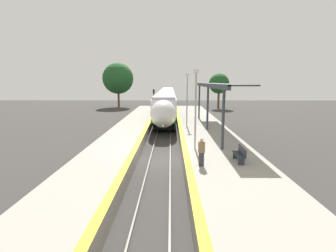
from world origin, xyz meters
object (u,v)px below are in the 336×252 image
(lamppost_near, at_px, (196,104))
(platform_bench, at_px, (240,154))
(person_waiting, at_px, (201,152))
(train, at_px, (167,100))
(lamppost_mid, at_px, (187,96))
(railway_signal, at_px, (154,100))

(lamppost_near, bearing_deg, platform_bench, -52.24)
(platform_bench, relative_size, person_waiting, 1.02)
(person_waiting, bearing_deg, train, 94.03)
(train, relative_size, lamppost_mid, 8.94)
(railway_signal, relative_size, lamppost_near, 0.80)
(railway_signal, bearing_deg, train, 72.40)
(person_waiting, relative_size, lamppost_near, 0.29)
(railway_signal, xyz_separation_m, lamppost_near, (4.45, -24.70, 1.42))
(person_waiting, bearing_deg, lamppost_mid, 90.02)
(train, height_order, lamppost_near, lamppost_near)
(railway_signal, xyz_separation_m, lamppost_mid, (4.45, -15.17, 1.42))
(person_waiting, bearing_deg, lamppost_near, 90.08)
(person_waiting, distance_m, lamppost_mid, 13.54)
(train, xyz_separation_m, lamppost_near, (2.45, -31.00, 1.81))
(person_waiting, height_order, lamppost_mid, lamppost_mid)
(lamppost_mid, bearing_deg, railway_signal, 106.34)
(train, xyz_separation_m, railway_signal, (-2.00, -6.30, 0.39))
(platform_bench, bearing_deg, lamppost_mid, 100.62)
(train, bearing_deg, lamppost_near, -85.48)
(platform_bench, bearing_deg, railway_signal, 103.78)
(lamppost_near, bearing_deg, railway_signal, 100.21)
(train, height_order, person_waiting, train)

